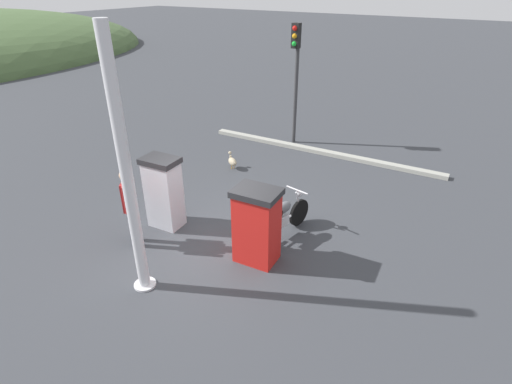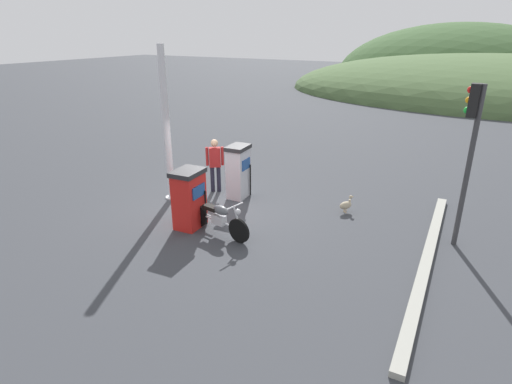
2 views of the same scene
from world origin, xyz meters
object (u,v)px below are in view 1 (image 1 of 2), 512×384
Objects in this scene: fuel_pump_near at (257,225)px; motorcycle_near_pump at (280,219)px; roadside_traffic_light at (296,65)px; fuel_pump_far at (164,192)px; attendant_person at (130,202)px; canopy_support_pole at (127,178)px; wandering_duck at (232,161)px.

motorcycle_near_pump is at bearing -0.52° from fuel_pump_near.
fuel_pump_near is 0.41× the size of roadside_traffic_light.
fuel_pump_far is 6.36m from roadside_traffic_light.
fuel_pump_near is at bearing -69.92° from attendant_person.
fuel_pump_near is 2.60m from canopy_support_pole.
motorcycle_near_pump is (0.91, -0.01, -0.34)m from fuel_pump_near.
fuel_pump_far reaches higher than motorcycle_near_pump.
fuel_pump_near is 4.41m from wandering_duck.
wandering_duck is at bearing 8.43° from fuel_pump_far.
fuel_pump_near is 0.95× the size of fuel_pump_far.
attendant_person is at bearing -174.07° from wandering_duck.
wandering_duck is (4.18, 0.43, -0.75)m from attendant_person.
roadside_traffic_light is (6.11, 2.38, 1.80)m from fuel_pump_near.
motorcycle_near_pump is 0.45× the size of canopy_support_pole.
canopy_support_pole is at bearing 143.22° from fuel_pump_near.
fuel_pump_near reaches higher than motorcycle_near_pump.
canopy_support_pole reaches higher than motorcycle_near_pump.
roadside_traffic_light is 7.95m from canopy_support_pole.
canopy_support_pole is at bearing -148.13° from fuel_pump_far.
fuel_pump_near is at bearing -138.53° from wandering_duck.
attendant_person is 7.19m from roadside_traffic_light.
attendant_person is (-0.90, 0.05, 0.15)m from fuel_pump_far.
wandering_duck is (3.28, 2.90, -0.56)m from fuel_pump_near.
fuel_pump_near is 3.17× the size of wandering_duck.
attendant_person reaches higher than fuel_pump_near.
wandering_duck is 5.63m from canopy_support_pole.
roadside_traffic_light is at bearing -0.28° from fuel_pump_far.
motorcycle_near_pump is at bearing -155.29° from roadside_traffic_light.
fuel_pump_near is at bearing -90.00° from fuel_pump_far.
canopy_support_pole reaches higher than attendant_person.
motorcycle_near_pump reaches higher than wandering_duck.
attendant_person reaches higher than fuel_pump_far.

